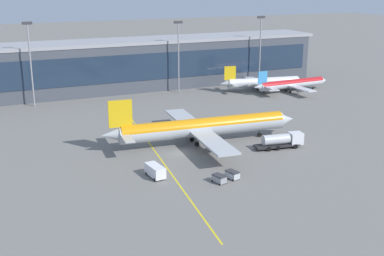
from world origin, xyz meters
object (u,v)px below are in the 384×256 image
at_px(commuter_jet_near, 292,84).
at_px(baggage_cart_0, 219,179).
at_px(commuter_jet_far, 263,82).
at_px(fuel_tanker, 282,140).
at_px(crew_van, 155,171).
at_px(baggage_cart_1, 232,175).
at_px(main_airliner, 203,127).

bearing_deg(commuter_jet_near, baggage_cart_0, -133.83).
relative_size(commuter_jet_far, commuter_jet_near, 1.02).
relative_size(fuel_tanker, commuter_jet_far, 0.37).
distance_m(crew_van, baggage_cart_1, 14.27).
distance_m(baggage_cart_0, commuter_jet_far, 80.35).
bearing_deg(baggage_cart_0, main_airliner, 72.16).
bearing_deg(baggage_cart_1, commuter_jet_near, 47.43).
xyz_separation_m(baggage_cart_0, baggage_cart_1, (3.11, 0.74, 0.00)).
bearing_deg(baggage_cart_0, baggage_cart_1, 13.44).
relative_size(baggage_cart_0, baggage_cart_1, 1.00).
bearing_deg(fuel_tanker, commuter_jet_far, 62.28).
height_order(fuel_tanker, commuter_jet_near, commuter_jet_near).
bearing_deg(crew_van, fuel_tanker, 8.52).
height_order(crew_van, baggage_cart_0, crew_van).
relative_size(fuel_tanker, baggage_cart_0, 3.76).
height_order(baggage_cart_0, commuter_jet_far, commuter_jet_far).
relative_size(main_airliner, baggage_cart_1, 15.56).
bearing_deg(commuter_jet_far, baggage_cart_0, -127.31).
bearing_deg(fuel_tanker, baggage_cart_1, -148.73).
height_order(baggage_cart_0, baggage_cart_1, same).
height_order(main_airliner, fuel_tanker, main_airliner).
xyz_separation_m(commuter_jet_far, commuter_jet_near, (7.46, -5.41, -0.08)).
xyz_separation_m(baggage_cart_0, commuter_jet_near, (56.14, 58.48, 1.91)).
distance_m(crew_van, baggage_cart_0, 12.00).
distance_m(fuel_tanker, baggage_cart_1, 21.30).
bearing_deg(baggage_cart_1, baggage_cart_0, -166.56).
height_order(crew_van, commuter_jet_far, commuter_jet_far).
bearing_deg(crew_van, baggage_cart_1, -26.72).
distance_m(crew_van, commuter_jet_far, 81.37).
height_order(baggage_cart_1, commuter_jet_near, commuter_jet_near).
xyz_separation_m(fuel_tanker, commuter_jet_far, (27.38, 52.10, 1.03)).
height_order(baggage_cart_1, commuter_jet_far, commuter_jet_far).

